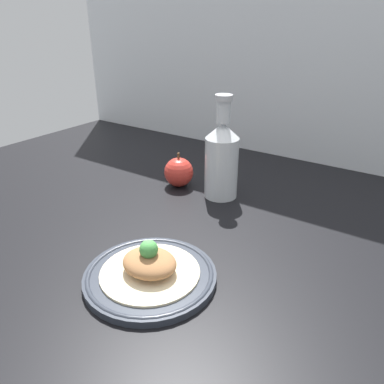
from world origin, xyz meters
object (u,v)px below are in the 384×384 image
at_px(apple, 179,172).
at_px(plate, 150,275).
at_px(cider_bottle, 222,158).
at_px(plated_food, 150,264).

bearing_deg(apple, plate, -61.22).
xyz_separation_m(cider_bottle, apple, (-0.12, -0.01, -0.06)).
height_order(plated_food, apple, apple).
height_order(plated_food, cider_bottle, cider_bottle).
distance_m(plate, plated_food, 0.02).
relative_size(plate, cider_bottle, 0.91).
height_order(cider_bottle, apple, cider_bottle).
height_order(plate, cider_bottle, cider_bottle).
bearing_deg(plate, cider_bottle, 100.76).
bearing_deg(cider_bottle, plate, -79.24).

